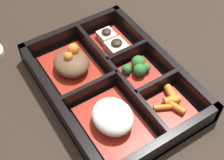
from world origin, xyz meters
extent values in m
plane|color=black|center=(0.00, 0.00, 0.00)|extent=(3.00, 3.00, 0.00)
cube|color=black|center=(0.00, 0.00, 0.01)|extent=(0.34, 0.25, 0.01)
cube|color=black|center=(0.00, -0.12, 0.02)|extent=(0.34, 0.01, 0.05)
cube|color=black|center=(0.00, 0.12, 0.02)|extent=(0.34, 0.01, 0.05)
cube|color=black|center=(-0.16, 0.00, 0.02)|extent=(0.01, 0.25, 0.05)
cube|color=black|center=(0.16, 0.00, 0.02)|extent=(0.01, 0.25, 0.05)
cube|color=black|center=(0.00, -0.01, 0.02)|extent=(0.31, 0.01, 0.05)
cube|color=black|center=(-0.06, -0.06, 0.02)|extent=(0.01, 0.10, 0.05)
cube|color=black|center=(0.04, -0.06, 0.02)|extent=(0.01, 0.10, 0.05)
cube|color=black|center=(0.00, 0.05, 0.02)|extent=(0.01, 0.12, 0.05)
cube|color=maroon|center=(-0.08, 0.05, 0.01)|extent=(0.13, 0.10, 0.01)
ellipsoid|color=silver|center=(-0.08, 0.05, 0.03)|extent=(0.08, 0.07, 0.04)
cube|color=maroon|center=(0.08, 0.05, 0.01)|extent=(0.13, 0.10, 0.01)
ellipsoid|color=brown|center=(0.08, 0.05, 0.03)|extent=(0.08, 0.07, 0.03)
sphere|color=orange|center=(0.08, 0.05, 0.05)|extent=(0.02, 0.02, 0.02)
sphere|color=orange|center=(0.09, 0.03, 0.05)|extent=(0.02, 0.02, 0.02)
cube|color=maroon|center=(-0.11, -0.06, 0.01)|extent=(0.07, 0.08, 0.01)
cylinder|color=orange|center=(-0.12, -0.07, 0.02)|extent=(0.04, 0.02, 0.01)
cylinder|color=orange|center=(-0.09, -0.08, 0.02)|extent=(0.04, 0.02, 0.02)
cylinder|color=orange|center=(-0.10, -0.07, 0.02)|extent=(0.02, 0.03, 0.02)
cylinder|color=orange|center=(-0.10, -0.05, 0.02)|extent=(0.03, 0.04, 0.01)
cube|color=maroon|center=(-0.01, -0.06, 0.01)|extent=(0.08, 0.08, 0.01)
sphere|color=#2D6B2D|center=(-0.01, -0.06, 0.03)|extent=(0.03, 0.03, 0.03)
sphere|color=#2D6B2D|center=(0.01, -0.04, 0.03)|extent=(0.02, 0.02, 0.02)
sphere|color=#2D6B2D|center=(0.01, -0.07, 0.03)|extent=(0.03, 0.03, 0.03)
sphere|color=#2D6B2D|center=(-0.01, -0.07, 0.03)|extent=(0.02, 0.02, 0.02)
cube|color=maroon|center=(0.10, -0.06, 0.01)|extent=(0.10, 0.08, 0.01)
cube|color=beige|center=(0.07, -0.06, 0.02)|extent=(0.04, 0.04, 0.02)
ellipsoid|color=black|center=(0.07, -0.06, 0.04)|extent=(0.02, 0.02, 0.01)
cube|color=beige|center=(0.11, -0.06, 0.02)|extent=(0.03, 0.03, 0.02)
ellipsoid|color=black|center=(0.11, -0.06, 0.04)|extent=(0.02, 0.02, 0.01)
camera|label=1|loc=(-0.33, 0.21, 0.49)|focal=50.00mm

